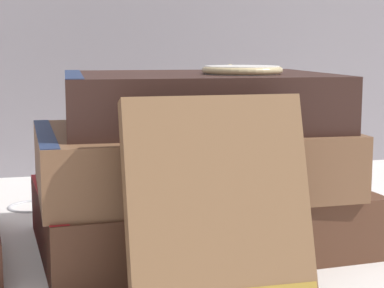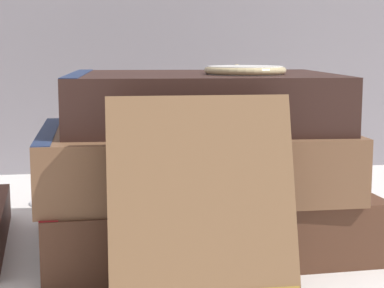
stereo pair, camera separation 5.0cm
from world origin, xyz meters
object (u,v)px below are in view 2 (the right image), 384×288
object	(u,v)px
pocket_watch	(245,70)
book_flat_top	(195,100)
book_flat_middle	(183,158)
book_flat_bottom	(194,215)
reading_glasses	(80,202)
book_leaning_front	(208,211)

from	to	relation	value
pocket_watch	book_flat_top	bearing A→B (deg)	149.18
book_flat_middle	pocket_watch	xyz separation A→B (m)	(0.04, -0.01, 0.07)
book_flat_bottom	reading_glasses	world-z (taller)	book_flat_bottom
book_leaning_front	reading_glasses	size ratio (longest dim) A/B	1.11
book_flat_middle	reading_glasses	xyz separation A→B (m)	(-0.08, 0.14, -0.07)
book_leaning_front	reading_glasses	distance (m)	0.27
pocket_watch	reading_glasses	xyz separation A→B (m)	(-0.13, 0.15, -0.13)
book_flat_middle	book_flat_top	world-z (taller)	book_flat_top
book_flat_top	pocket_watch	bearing A→B (deg)	-27.93
book_flat_bottom	pocket_watch	world-z (taller)	pocket_watch
book_flat_bottom	book_leaning_front	distance (m)	0.12
book_flat_middle	book_flat_top	size ratio (longest dim) A/B	1.09
book_flat_top	book_leaning_front	world-z (taller)	book_flat_top
reading_glasses	book_flat_top	bearing A→B (deg)	-35.68
book_flat_top	pocket_watch	xyz separation A→B (m)	(0.03, -0.02, 0.02)
pocket_watch	book_flat_middle	bearing A→B (deg)	166.34
pocket_watch	book_flat_bottom	bearing A→B (deg)	155.71
book_flat_bottom	book_flat_middle	distance (m)	0.05
book_flat_middle	reading_glasses	size ratio (longest dim) A/B	1.99
book_flat_bottom	reading_glasses	bearing A→B (deg)	120.21
book_flat_top	reading_glasses	distance (m)	0.20
book_flat_bottom	book_flat_top	world-z (taller)	book_flat_top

